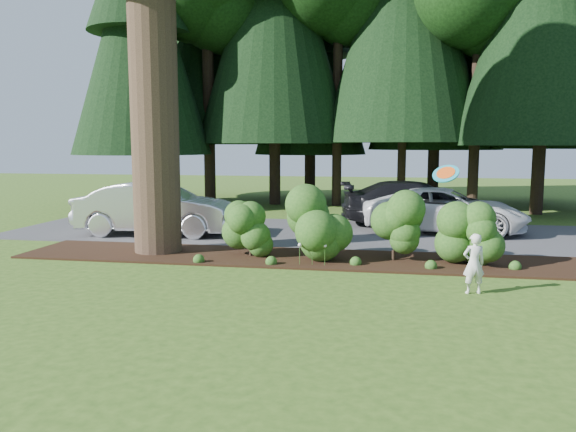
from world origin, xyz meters
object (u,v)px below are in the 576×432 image
(car_white_suv, at_px, (445,210))
(child, at_px, (474,264))
(car_dark_suv, at_px, (417,203))
(frisbee, at_px, (446,173))
(car_silver_wagon, at_px, (157,209))

(car_white_suv, relative_size, child, 4.40)
(car_dark_suv, height_order, child, car_dark_suv)
(frisbee, bearing_deg, car_silver_wagon, 147.19)
(car_silver_wagon, xyz_separation_m, car_white_suv, (9.08, 2.15, -0.11))
(child, xyz_separation_m, frisbee, (-0.57, 0.15, 1.73))
(car_white_suv, distance_m, frisbee, 7.73)
(car_dark_suv, height_order, frisbee, frisbee)
(car_dark_suv, distance_m, child, 9.24)
(car_silver_wagon, distance_m, frisbee, 10.03)
(child, height_order, frisbee, frisbee)
(car_white_suv, height_order, frisbee, frisbee)
(car_white_suv, xyz_separation_m, car_dark_suv, (-0.83, 1.54, 0.06))
(car_silver_wagon, bearing_deg, car_dark_suv, -69.24)
(child, bearing_deg, car_silver_wagon, -46.33)
(car_silver_wagon, distance_m, child, 10.49)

